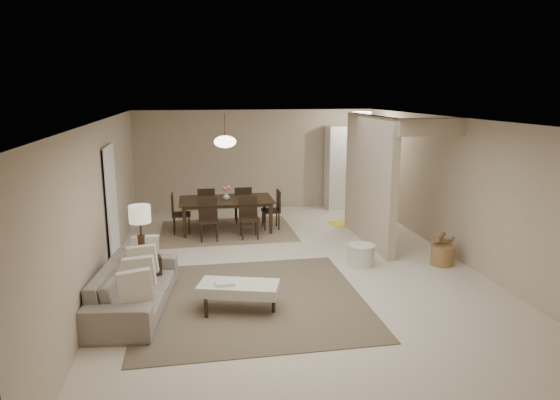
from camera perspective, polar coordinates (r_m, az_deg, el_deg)
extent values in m
plane|color=beige|center=(8.59, 1.34, -7.72)|extent=(9.00, 9.00, 0.00)
plane|color=white|center=(8.08, 1.43, 9.18)|extent=(9.00, 9.00, 0.00)
plane|color=tan|center=(12.62, -2.74, 4.60)|extent=(6.00, 0.00, 6.00)
plane|color=tan|center=(8.20, -19.63, -0.32)|extent=(0.00, 9.00, 9.00)
plane|color=tan|center=(9.31, 19.78, 1.12)|extent=(0.00, 9.00, 9.00)
cube|color=tan|center=(9.92, 10.16, 2.30)|extent=(0.15, 2.50, 2.50)
cube|color=black|center=(8.82, -18.72, -0.93)|extent=(0.04, 0.90, 2.04)
cube|color=silver|center=(12.83, 7.96, 3.72)|extent=(1.20, 0.55, 2.10)
cylinder|color=white|center=(11.79, 9.38, 9.81)|extent=(0.44, 0.44, 0.05)
cube|color=brown|center=(7.33, -3.34, -11.30)|extent=(3.20, 3.20, 0.01)
imported|color=gray|center=(7.22, -16.26, -9.52)|extent=(2.26, 1.12, 0.63)
cube|color=beige|center=(6.92, -4.74, -10.04)|extent=(1.18, 0.78, 0.14)
cylinder|color=black|center=(6.81, -8.41, -12.29)|extent=(0.05, 0.05, 0.24)
cylinder|color=black|center=(6.89, -0.75, -11.86)|extent=(0.05, 0.05, 0.24)
cylinder|color=black|center=(7.14, -8.52, -11.10)|extent=(0.05, 0.05, 0.24)
cylinder|color=black|center=(7.21, -1.23, -10.71)|extent=(0.05, 0.05, 0.24)
cube|color=black|center=(7.90, -15.36, -7.91)|extent=(0.59, 0.59, 0.54)
cylinder|color=#412B1B|center=(7.77, -15.54, -4.99)|extent=(0.12, 0.12, 0.30)
cylinder|color=#412B1B|center=(7.69, -15.65, -3.00)|extent=(0.03, 0.03, 0.26)
cylinder|color=beige|center=(7.64, -15.74, -1.55)|extent=(0.32, 0.32, 0.26)
cylinder|color=beige|center=(8.75, 9.25, -6.25)|extent=(0.47, 0.47, 0.36)
cylinder|color=olive|center=(9.12, 18.07, -6.00)|extent=(0.53, 0.53, 0.34)
cube|color=#8C7356|center=(10.82, -6.06, -3.51)|extent=(2.80, 2.10, 0.01)
imported|color=black|center=(10.73, -6.10, -1.75)|extent=(1.97, 1.10, 0.69)
imported|color=white|center=(10.64, -6.15, 0.43)|extent=(0.14, 0.14, 0.14)
cube|color=yellow|center=(11.47, 7.82, -2.63)|extent=(0.89, 0.61, 0.01)
cylinder|color=#412B1B|center=(10.43, -6.34, 8.44)|extent=(0.02, 0.02, 0.50)
ellipsoid|color=#FFEAC6|center=(10.46, -6.30, 6.63)|extent=(0.46, 0.46, 0.25)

